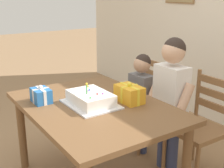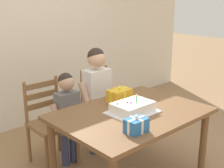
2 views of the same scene
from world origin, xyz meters
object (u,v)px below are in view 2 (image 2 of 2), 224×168
at_px(chair_left, 50,122).
at_px(chair_right, 102,106).
at_px(dining_table, 131,121).
at_px(birthday_cake, 133,108).
at_px(child_older, 97,91).
at_px(child_younger, 67,110).
at_px(gift_box_red_large, 119,96).
at_px(gift_box_beside_cake, 136,125).

relative_size(chair_left, chair_right, 1.00).
xyz_separation_m(dining_table, birthday_cake, (-0.01, -0.03, 0.14)).
height_order(child_older, child_younger, child_older).
xyz_separation_m(gift_box_red_large, child_older, (0.05, 0.41, -0.06)).
bearing_deg(dining_table, child_younger, 110.23).
bearing_deg(gift_box_red_large, gift_box_beside_cake, -122.84).
relative_size(gift_box_beside_cake, chair_right, 0.19).
distance_m(gift_box_beside_cake, child_older, 1.10).
height_order(birthday_cake, gift_box_red_large, birthday_cake).
height_order(chair_right, child_younger, child_younger).
height_order(dining_table, gift_box_red_large, gift_box_red_large).
relative_size(chair_right, child_older, 0.75).
distance_m(gift_box_red_large, child_younger, 0.58).
height_order(dining_table, child_younger, child_younger).
xyz_separation_m(birthday_cake, chair_left, (-0.36, 0.88, -0.32)).
xyz_separation_m(birthday_cake, chair_right, (0.38, 0.88, -0.32)).
bearing_deg(child_younger, gift_box_red_large, -49.47).
relative_size(birthday_cake, child_older, 0.36).
bearing_deg(child_younger, gift_box_beside_cake, -91.65).
bearing_deg(chair_right, gift_box_beside_cake, -118.90).
bearing_deg(dining_table, birthday_cake, -107.77).
bearing_deg(chair_left, child_older, -17.88).
xyz_separation_m(chair_left, chair_right, (0.74, -0.00, 0.00)).
bearing_deg(child_older, gift_box_red_large, -96.89).
relative_size(chair_left, child_younger, 0.90).
distance_m(birthday_cake, gift_box_red_large, 0.31).
bearing_deg(gift_box_red_large, dining_table, -111.37).
height_order(birthday_cake, chair_right, birthday_cake).
xyz_separation_m(gift_box_red_large, chair_right, (0.27, 0.58, -0.34)).
relative_size(birthday_cake, gift_box_red_large, 1.83).
bearing_deg(child_younger, dining_table, -69.77).
distance_m(chair_left, child_younger, 0.26).
bearing_deg(gift_box_beside_cake, birthday_cake, 48.02).
distance_m(gift_box_beside_cake, chair_right, 1.38).
bearing_deg(child_younger, birthday_cake, -71.16).
height_order(gift_box_red_large, gift_box_beside_cake, gift_box_red_large).
distance_m(dining_table, birthday_cake, 0.14).
bearing_deg(chair_left, child_younger, -54.87).
distance_m(chair_right, child_younger, 0.66).
distance_m(birthday_cake, gift_box_beside_cake, 0.40).
height_order(gift_box_beside_cake, chair_right, chair_right).
bearing_deg(child_older, gift_box_beside_cake, -113.27).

